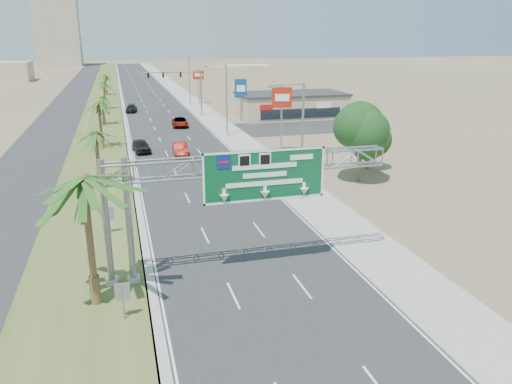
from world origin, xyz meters
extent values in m
plane|color=#8C7A59|center=(0.00, 0.00, 0.00)|extent=(600.00, 600.00, 0.00)
cube|color=#28282B|center=(0.00, 110.00, 0.01)|extent=(12.00, 300.00, 0.02)
cube|color=#9E9B93|center=(8.50, 110.00, 0.05)|extent=(4.00, 300.00, 0.10)
cube|color=#475425|center=(-10.00, 110.00, 0.06)|extent=(7.00, 300.00, 0.12)
cube|color=#28282B|center=(-17.00, 110.00, 0.01)|extent=(8.00, 300.00, 0.02)
cylinder|color=gray|center=(-7.20, 10.00, 3.70)|extent=(0.36, 0.36, 7.40)
cylinder|color=gray|center=(-8.40, 10.00, 3.70)|extent=(0.36, 0.36, 7.40)
cube|color=#9E9B93|center=(-7.20, 10.00, 0.20)|extent=(0.70, 0.70, 0.40)
cube|color=#9E9B93|center=(-8.40, 10.00, 0.20)|extent=(0.70, 0.70, 0.40)
cube|color=#084D27|center=(0.50, 9.52, 6.00)|extent=(7.20, 0.12, 3.00)
cube|color=navy|center=(-1.90, 9.44, 6.95)|extent=(0.75, 0.03, 0.75)
cone|color=white|center=(0.50, 9.44, 4.85)|extent=(0.56, 0.56, 0.45)
cylinder|color=brown|center=(-9.20, 8.00, 3.50)|extent=(0.36, 0.36, 7.00)
cylinder|color=brown|center=(-9.20, 8.00, 0.84)|extent=(0.54, 0.54, 1.68)
cylinder|color=brown|center=(-9.50, 32.00, 2.50)|extent=(0.36, 0.36, 5.00)
cylinder|color=brown|center=(-9.50, 32.00, 0.60)|extent=(0.54, 0.54, 1.20)
cylinder|color=brown|center=(-9.50, 48.00, 2.90)|extent=(0.36, 0.36, 5.80)
cylinder|color=brown|center=(-9.50, 48.00, 0.70)|extent=(0.54, 0.54, 1.39)
cylinder|color=brown|center=(-9.50, 66.00, 2.25)|extent=(0.36, 0.36, 4.50)
cylinder|color=brown|center=(-9.50, 66.00, 0.54)|extent=(0.54, 0.54, 1.08)
cylinder|color=brown|center=(-9.50, 85.00, 2.60)|extent=(0.36, 0.36, 5.20)
cylinder|color=brown|center=(-9.50, 85.00, 0.62)|extent=(0.54, 0.54, 1.25)
cylinder|color=brown|center=(-9.50, 110.00, 2.40)|extent=(0.36, 0.36, 4.80)
cylinder|color=brown|center=(-9.50, 110.00, 0.58)|extent=(0.54, 0.54, 1.15)
cylinder|color=gray|center=(7.50, 22.00, 5.00)|extent=(0.20, 0.20, 10.00)
cylinder|color=gray|center=(6.10, 22.00, 9.85)|extent=(2.80, 0.12, 0.12)
cube|color=slate|center=(4.70, 22.00, 9.75)|extent=(0.50, 0.22, 0.18)
cylinder|color=#9E9B93|center=(7.50, 22.00, 0.25)|extent=(0.44, 0.44, 0.50)
cylinder|color=gray|center=(7.50, 52.00, 5.00)|extent=(0.20, 0.20, 10.00)
cylinder|color=gray|center=(6.10, 52.00, 9.85)|extent=(2.80, 0.12, 0.12)
cube|color=slate|center=(4.70, 52.00, 9.75)|extent=(0.50, 0.22, 0.18)
cylinder|color=#9E9B93|center=(7.50, 52.00, 0.25)|extent=(0.44, 0.44, 0.50)
cylinder|color=gray|center=(7.50, 88.00, 5.00)|extent=(0.20, 0.20, 10.00)
cylinder|color=gray|center=(6.10, 88.00, 9.85)|extent=(2.80, 0.12, 0.12)
cube|color=slate|center=(4.70, 88.00, 9.75)|extent=(0.50, 0.22, 0.18)
cylinder|color=#9E9B93|center=(7.50, 88.00, 0.25)|extent=(0.44, 0.44, 0.50)
cylinder|color=gray|center=(7.20, 72.00, 4.00)|extent=(0.28, 0.28, 8.00)
cylinder|color=gray|center=(2.20, 72.00, 7.70)|extent=(10.00, 0.18, 0.18)
cube|color=black|center=(3.70, 71.80, 7.30)|extent=(0.32, 0.18, 0.95)
cube|color=black|center=(0.70, 71.80, 7.30)|extent=(0.32, 0.18, 0.95)
cube|color=black|center=(-1.80, 71.80, 7.30)|extent=(0.32, 0.18, 0.95)
sphere|color=red|center=(3.70, 71.68, 7.60)|extent=(0.22, 0.22, 0.22)
imported|color=black|center=(7.20, 72.00, 7.00)|extent=(0.16, 0.16, 0.60)
cylinder|color=#9E9B93|center=(7.20, 72.00, 0.30)|extent=(0.56, 0.56, 0.60)
cube|color=tan|center=(22.00, 66.00, 2.00)|extent=(18.00, 10.00, 4.00)
cylinder|color=brown|center=(15.00, 26.00, 1.95)|extent=(0.44, 0.44, 3.90)
sphere|color=black|center=(15.00, 26.00, 4.55)|extent=(4.50, 4.50, 4.50)
cylinder|color=brown|center=(18.00, 30.00, 1.65)|extent=(0.44, 0.44, 3.30)
sphere|color=black|center=(18.00, 30.00, 3.85)|extent=(3.50, 3.50, 3.50)
cylinder|color=gray|center=(-7.80, 6.00, 0.90)|extent=(0.08, 0.08, 1.80)
cube|color=slate|center=(-7.80, 6.00, 1.60)|extent=(0.75, 0.06, 0.95)
cylinder|color=gray|center=(-8.50, 18.00, 0.90)|extent=(0.08, 0.08, 1.80)
cube|color=slate|center=(-8.50, 18.00, 1.60)|extent=(0.75, 0.06, 0.95)
cube|color=gray|center=(-32.00, 250.00, 17.50)|extent=(20.00, 16.00, 35.00)
cube|color=tan|center=(30.00, 140.00, 2.50)|extent=(20.00, 12.00, 5.00)
imported|color=black|center=(-4.88, 44.60, 0.78)|extent=(2.35, 4.74, 1.55)
imported|color=maroon|center=(-0.48, 41.55, 0.77)|extent=(1.75, 4.70, 1.54)
imported|color=gray|center=(2.00, 61.46, 0.71)|extent=(2.64, 5.21, 1.41)
imported|color=black|center=(-4.81, 79.77, 0.67)|extent=(2.38, 4.79, 1.34)
cylinder|color=gray|center=(11.53, 39.75, 4.05)|extent=(0.20, 0.20, 8.10)
cube|color=#AB1D0D|center=(11.53, 39.75, 6.70)|extent=(2.39, 0.93, 2.40)
cube|color=white|center=(11.53, 39.57, 6.70)|extent=(1.63, 0.49, 0.84)
cylinder|color=gray|center=(12.56, 64.31, 3.56)|extent=(0.20, 0.20, 7.13)
cube|color=navy|center=(12.56, 64.31, 5.43)|extent=(2.02, 0.68, 3.00)
cube|color=white|center=(12.56, 64.13, 5.43)|extent=(1.38, 0.31, 1.05)
cylinder|color=gray|center=(9.33, 87.88, 3.55)|extent=(0.20, 0.20, 7.11)
cube|color=red|center=(9.33, 87.88, 6.01)|extent=(2.22, 0.72, 1.80)
cube|color=white|center=(9.33, 87.70, 6.01)|extent=(1.52, 0.34, 0.63)
camera|label=1|loc=(-7.32, -16.84, 13.58)|focal=35.00mm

